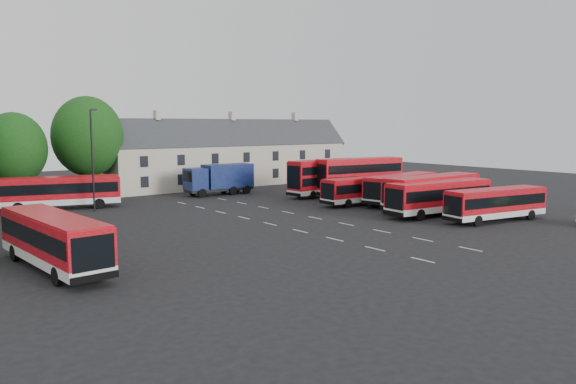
% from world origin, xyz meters
% --- Properties ---
extents(ground, '(140.00, 140.00, 0.00)m').
position_xyz_m(ground, '(0.00, 0.00, 0.00)').
color(ground, black).
rests_on(ground, ground).
extents(lane_markings, '(5.15, 33.80, 0.01)m').
position_xyz_m(lane_markings, '(2.50, 2.00, 0.01)').
color(lane_markings, beige).
rests_on(lane_markings, ground).
extents(terrace_houses, '(35.70, 7.13, 10.06)m').
position_xyz_m(terrace_houses, '(14.00, 30.00, 3.86)').
color(terrace_houses, beige).
rests_on(terrace_houses, ground).
extents(bus_row_a, '(10.29, 3.92, 2.84)m').
position_xyz_m(bus_row_a, '(16.13, -8.89, 1.71)').
color(bus_row_a, silver).
rests_on(bus_row_a, ground).
extents(bus_row_b, '(11.42, 3.62, 3.17)m').
position_xyz_m(bus_row_b, '(14.91, -3.89, 1.91)').
color(bus_row_b, silver).
rests_on(bus_row_b, ground).
extents(bus_row_c, '(12.00, 3.01, 3.38)m').
position_xyz_m(bus_row_c, '(17.02, -1.50, 2.03)').
color(bus_row_c, silver).
rests_on(bus_row_c, ground).
extents(bus_row_d, '(11.15, 4.33, 3.08)m').
position_xyz_m(bus_row_d, '(18.03, 3.30, 1.85)').
color(bus_row_d, silver).
rests_on(bus_row_d, ground).
extents(bus_row_e, '(10.12, 2.67, 2.84)m').
position_xyz_m(bus_row_e, '(14.70, 5.44, 1.71)').
color(bus_row_e, silver).
rests_on(bus_row_e, ground).
extents(bus_dd_south, '(11.07, 3.87, 4.44)m').
position_xyz_m(bus_dd_south, '(18.91, 10.34, 2.53)').
color(bus_dd_south, silver).
rests_on(bus_dd_south, ground).
extents(bus_dd_north, '(10.50, 3.10, 4.25)m').
position_xyz_m(bus_dd_north, '(16.24, 13.12, 2.42)').
color(bus_dd_north, silver).
rests_on(bus_dd_north, ground).
extents(bus_west, '(3.36, 11.33, 3.16)m').
position_xyz_m(bus_west, '(-18.55, -2.30, 1.90)').
color(bus_west, silver).
rests_on(bus_west, ground).
extents(bus_north, '(11.67, 5.45, 3.22)m').
position_xyz_m(bus_north, '(-11.52, 21.46, 1.93)').
color(bus_north, silver).
rests_on(bus_north, ground).
extents(box_truck, '(8.30, 2.83, 3.60)m').
position_xyz_m(box_truck, '(6.97, 21.67, 2.02)').
color(box_truck, black).
rests_on(box_truck, ground).
extents(silver_car, '(2.81, 4.65, 1.48)m').
position_xyz_m(silver_car, '(-14.58, 10.17, 0.74)').
color(silver_car, '#979A9E').
rests_on(silver_car, ground).
extents(lamppost, '(0.68, 0.35, 9.80)m').
position_xyz_m(lamppost, '(-9.30, 17.87, 5.23)').
color(lamppost, black).
rests_on(lamppost, ground).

